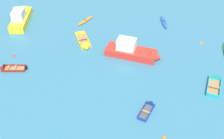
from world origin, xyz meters
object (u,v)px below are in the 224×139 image
(motor_launch_red_center, at_px, (135,52))
(rowboat_maroon_midfield_right, at_px, (7,68))
(mooring_buoy_near_foreground, at_px, (14,56))
(rowboat_turquoise_far_back, at_px, (215,81))
(kayak_orange_distant_center, at_px, (85,21))
(mooring_buoy_trailing, at_px, (201,43))
(mooring_buoy_midfield, at_px, (164,138))
(motor_launch_yellow_near_right, at_px, (21,16))
(rowboat_yellow_outer_left, at_px, (85,45))
(kayak_blue_midfield_left, at_px, (164,22))
(rowboat_deep_blue_cluster_inner, at_px, (149,107))

(motor_launch_red_center, bearing_deg, rowboat_maroon_midfield_right, -159.85)
(rowboat_maroon_midfield_right, relative_size, mooring_buoy_near_foreground, 7.77)
(rowboat_turquoise_far_back, bearing_deg, motor_launch_red_center, 161.00)
(kayak_orange_distant_center, bearing_deg, mooring_buoy_trailing, -9.33)
(mooring_buoy_midfield, xyz_separation_m, mooring_buoy_near_foreground, (-18.59, 8.89, 0.00))
(motor_launch_yellow_near_right, bearing_deg, kayak_orange_distant_center, 9.67)
(rowboat_maroon_midfield_right, height_order, mooring_buoy_trailing, rowboat_maroon_midfield_right)
(rowboat_yellow_outer_left, height_order, mooring_buoy_near_foreground, rowboat_yellow_outer_left)
(rowboat_maroon_midfield_right, bearing_deg, kayak_orange_distant_center, 64.17)
(kayak_orange_distant_center, xyz_separation_m, mooring_buoy_midfield, (12.16, -18.83, -0.15))
(motor_launch_yellow_near_right, bearing_deg, rowboat_yellow_outer_left, -23.16)
(motor_launch_yellow_near_right, xyz_separation_m, kayak_blue_midfield_left, (20.39, 3.23, -0.57))
(motor_launch_yellow_near_right, height_order, mooring_buoy_near_foreground, motor_launch_yellow_near_right)
(kayak_blue_midfield_left, distance_m, rowboat_yellow_outer_left, 12.45)
(motor_launch_yellow_near_right, relative_size, mooring_buoy_trailing, 18.34)
(mooring_buoy_midfield, bearing_deg, motor_launch_red_center, 109.28)
(rowboat_deep_blue_cluster_inner, bearing_deg, motor_launch_yellow_near_right, 144.75)
(motor_launch_yellow_near_right, relative_size, kayak_orange_distant_center, 2.26)
(rowboat_turquoise_far_back, distance_m, kayak_orange_distant_center, 20.16)
(motor_launch_red_center, xyz_separation_m, rowboat_deep_blue_cluster_inner, (2.44, -8.21, -0.58))
(motor_launch_yellow_near_right, relative_size, mooring_buoy_midfield, 19.10)
(mooring_buoy_midfield, height_order, mooring_buoy_trailing, mooring_buoy_trailing)
(rowboat_turquoise_far_back, relative_size, mooring_buoy_near_foreground, 8.87)
(motor_launch_yellow_near_right, height_order, rowboat_turquoise_far_back, motor_launch_yellow_near_right)
(kayak_orange_distant_center, relative_size, rowboat_maroon_midfield_right, 0.98)
(rowboat_maroon_midfield_right, xyz_separation_m, rowboat_yellow_outer_left, (7.59, 6.31, 0.06))
(rowboat_maroon_midfield_right, distance_m, mooring_buoy_midfield, 19.27)
(motor_launch_yellow_near_right, bearing_deg, mooring_buoy_midfield, -39.08)
(rowboat_turquoise_far_back, distance_m, rowboat_yellow_outer_left, 16.27)
(mooring_buoy_midfield, relative_size, mooring_buoy_near_foreground, 0.90)
(motor_launch_yellow_near_right, height_order, kayak_orange_distant_center, motor_launch_yellow_near_right)
(rowboat_turquoise_far_back, bearing_deg, rowboat_deep_blue_cluster_inner, -143.06)
(rowboat_deep_blue_cluster_inner, distance_m, mooring_buoy_trailing, 14.01)
(motor_launch_red_center, bearing_deg, kayak_blue_midfield_left, 70.48)
(motor_launch_yellow_near_right, distance_m, kayak_blue_midfield_left, 20.65)
(rowboat_yellow_outer_left, relative_size, mooring_buoy_near_foreground, 10.13)
(rowboat_deep_blue_cluster_inner, relative_size, mooring_buoy_midfield, 7.55)
(motor_launch_red_center, distance_m, rowboat_yellow_outer_left, 6.65)
(motor_launch_red_center, relative_size, mooring_buoy_trailing, 17.69)
(rowboat_yellow_outer_left, distance_m, mooring_buoy_trailing, 15.12)
(rowboat_deep_blue_cluster_inner, relative_size, mooring_buoy_near_foreground, 6.79)
(rowboat_maroon_midfield_right, relative_size, mooring_buoy_trailing, 8.30)
(rowboat_turquoise_far_back, xyz_separation_m, mooring_buoy_midfield, (-5.11, -8.43, -0.19))
(kayak_blue_midfield_left, relative_size, rowboat_deep_blue_cluster_inner, 1.29)
(kayak_orange_distant_center, bearing_deg, mooring_buoy_near_foreground, -122.89)
(rowboat_maroon_midfield_right, bearing_deg, motor_launch_yellow_near_right, 105.90)
(motor_launch_red_center, xyz_separation_m, kayak_blue_midfield_left, (3.16, 8.93, -0.55))
(motor_launch_red_center, bearing_deg, mooring_buoy_midfield, -70.72)
(rowboat_deep_blue_cluster_inner, height_order, rowboat_maroon_midfield_right, rowboat_maroon_midfield_right)
(rowboat_yellow_outer_left, distance_m, mooring_buoy_near_foreground, 8.87)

